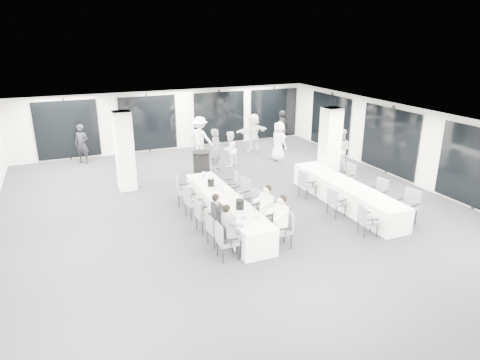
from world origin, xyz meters
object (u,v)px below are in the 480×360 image
(chair_side_right_far, at_px, (347,176))
(standing_guest_a, at_px, (216,147))
(chair_main_right_fourth, at_px, (242,192))
(standing_guest_c, at_px, (200,135))
(chair_main_left_far, at_px, (182,189))
(standing_guest_e, at_px, (279,139))
(standing_guest_g, at_px, (81,142))
(ice_bucket_far, at_px, (211,182))
(cocktail_table, at_px, (201,164))
(standing_guest_f, at_px, (253,130))
(banquet_table_main, at_px, (226,210))
(chair_side_left_far, at_px, (306,183))
(chair_main_left_second, at_px, (214,228))
(chair_main_left_near, at_px, (224,239))
(chair_side_left_mid, at_px, (335,201))
(banquet_table_side, at_px, (345,194))
(chair_side_right_near, at_px, (408,204))
(chair_main_right_second, at_px, (270,214))
(ice_bucket_near, at_px, (240,204))
(standing_guest_d, at_px, (282,127))
(chair_side_right_mid, at_px, (379,192))
(chair_main_left_mid, at_px, (203,214))
(chair_main_right_mid, at_px, (254,203))
(chair_main_left_fourth, at_px, (191,200))
(chair_main_right_far, at_px, (232,184))
(standing_guest_h, at_px, (340,147))
(chair_main_right_near, at_px, (284,227))
(chair_side_left_near, at_px, (366,219))
(standing_guest_b, at_px, (230,147))

(chair_side_right_far, distance_m, standing_guest_a, 5.28)
(chair_main_right_fourth, relative_size, standing_guest_c, 0.48)
(chair_main_left_far, bearing_deg, standing_guest_e, 134.76)
(standing_guest_g, height_order, ice_bucket_far, standing_guest_g)
(cocktail_table, xyz_separation_m, standing_guest_f, (3.45, 2.69, 0.49))
(banquet_table_main, height_order, chair_side_left_far, chair_side_left_far)
(chair_main_left_second, distance_m, standing_guest_e, 8.31)
(standing_guest_e, bearing_deg, chair_main_left_near, 131.43)
(chair_side_left_mid, distance_m, standing_guest_f, 7.95)
(banquet_table_side, distance_m, chair_side_right_near, 2.05)
(chair_main_left_near, bearing_deg, chair_main_left_far, -179.37)
(chair_main_left_second, bearing_deg, banquet_table_side, 92.85)
(chair_main_right_second, height_order, ice_bucket_far, chair_main_right_second)
(ice_bucket_near, bearing_deg, ice_bucket_far, 93.19)
(banquet_table_side, xyz_separation_m, standing_guest_d, (1.52, 7.11, 0.67))
(standing_guest_e, bearing_deg, banquet_table_side, 163.18)
(chair_main_right_second, relative_size, chair_side_right_mid, 1.08)
(standing_guest_d, bearing_deg, chair_main_right_second, 26.64)
(chair_main_right_second, height_order, chair_side_left_far, chair_main_right_second)
(chair_main_right_second, xyz_separation_m, chair_side_left_mid, (2.35, 0.25, -0.08))
(cocktail_table, height_order, chair_side_right_mid, cocktail_table)
(chair_main_right_second, height_order, standing_guest_d, standing_guest_d)
(chair_main_left_second, height_order, chair_main_left_mid, chair_main_left_mid)
(chair_side_right_far, relative_size, standing_guest_d, 0.48)
(chair_main_left_far, relative_size, chair_main_right_mid, 1.03)
(banquet_table_main, xyz_separation_m, chair_side_left_mid, (3.19, -0.95, 0.13))
(chair_main_left_mid, distance_m, standing_guest_g, 8.75)
(chair_main_left_near, height_order, chair_main_left_fourth, chair_main_left_near)
(banquet_table_side, height_order, chair_main_left_fourth, chair_main_left_fourth)
(chair_side_left_far, relative_size, ice_bucket_far, 3.84)
(chair_main_right_far, bearing_deg, standing_guest_h, -63.81)
(standing_guest_g, bearing_deg, chair_main_left_mid, -38.93)
(chair_main_left_near, bearing_deg, cocktail_table, 167.47)
(chair_main_right_near, bearing_deg, chair_side_left_near, -95.05)
(chair_side_left_near, xyz_separation_m, standing_guest_b, (-1.04, 7.43, 0.34))
(chair_side_left_mid, bearing_deg, chair_main_left_far, -131.42)
(chair_side_left_near, distance_m, chair_side_right_far, 3.52)
(cocktail_table, bearing_deg, standing_guest_h, -14.79)
(cocktail_table, relative_size, standing_guest_a, 0.51)
(chair_main_left_second, height_order, chair_side_right_mid, chair_side_right_mid)
(chair_main_left_near, bearing_deg, chair_main_left_second, 179.97)
(chair_side_right_mid, bearing_deg, chair_side_left_far, 37.51)
(chair_side_left_mid, relative_size, ice_bucket_far, 3.62)
(chair_main_right_fourth, height_order, standing_guest_f, standing_guest_f)
(cocktail_table, relative_size, chair_main_left_fourth, 1.05)
(chair_main_right_second, distance_m, chair_main_right_mid, 1.01)
(chair_main_right_near, height_order, chair_main_right_mid, chair_main_right_near)
(chair_main_left_second, relative_size, chair_main_left_fourth, 0.90)
(chair_side_right_mid, bearing_deg, chair_main_right_second, 86.53)
(chair_side_left_near, relative_size, standing_guest_e, 0.46)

